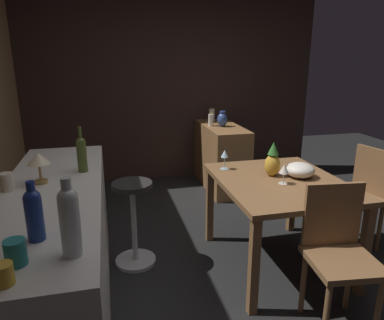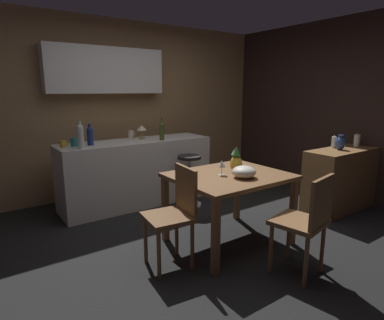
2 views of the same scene
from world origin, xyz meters
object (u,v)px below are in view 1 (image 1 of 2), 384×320
Objects in this scene: wine_glass_right at (284,170)px; wine_bottle_cobalt at (34,212)px; wine_bottle_olive at (82,153)px; cup_mustard at (3,274)px; wine_glass_left at (225,155)px; pillar_candle_short at (211,120)px; sideboard_cabinet at (221,156)px; pineapple_centerpiece at (273,162)px; chair_near_window at (338,251)px; counter_lamp at (39,161)px; fruit_bowl at (300,170)px; pillar_candle_tall at (212,115)px; cup_cream at (7,182)px; bar_stool at (134,221)px; vase_ceramic_blue at (222,119)px; cup_teal at (16,252)px; dining_table at (279,191)px; wine_bottle_clear at (70,218)px; chair_by_doorway at (361,193)px.

wine_bottle_cobalt is at bearing 116.40° from wine_glass_right.
cup_mustard is at bearing 170.81° from wine_bottle_olive.
wine_glass_left is 1.54m from pillar_candle_short.
sideboard_cabinet is 3.96× the size of pineapple_centerpiece.
chair_near_window is 4.63× the size of counter_lamp.
wine_glass_left is at bearing 56.76° from fruit_bowl.
pillar_candle_tall is (2.20, 0.08, 0.10)m from fruit_bowl.
wine_bottle_cobalt reaches higher than cup_cream.
bar_stool is at bearing 147.68° from pillar_candle_tall.
cup_teal is at bearing 148.32° from vase_ceramic_blue.
sideboard_cabinet is 1.64m from wine_glass_left.
bar_stool is at bearing -56.81° from cup_cream.
dining_table is 1.52m from wine_bottle_olive.
wine_bottle_clear reaches higher than chair_near_window.
cup_mustard is (-1.11, 1.65, 0.09)m from wine_glass_right.
wine_bottle_clear is at bearing 116.63° from chair_by_doorway.
wine_bottle_olive is (-0.30, 1.13, 0.17)m from wine_glass_left.
fruit_bowl is 0.71× the size of wine_bottle_clear.
wine_bottle_clear reaches higher than bar_stool.
fruit_bowl is 2.18× the size of cup_mustard.
wine_glass_right is at bearing 175.77° from sideboard_cabinet.
fruit_bowl reaches higher than dining_table.
cup_cream reaches higher than wine_glass_left.
dining_table is at bearing -92.56° from wine_bottle_olive.
wine_glass_right is 2.32m from pillar_candle_tall.
counter_lamp is (-1.99, 1.84, 0.64)m from sideboard_cabinet.
cup_teal is 0.67× the size of pillar_candle_short.
wine_bottle_cobalt is (-1.17, 0.49, 0.65)m from bar_stool.
pillar_candle_tall reaches higher than fruit_bowl.
wine_bottle_olive is 2.84× the size of cup_cream.
vase_ceramic_blue reaches higher than cup_mustard.
pillar_candle_tall is (2.44, -1.99, -0.05)m from cup_cream.
pillar_candle_short is at bearing -28.39° from cup_mustard.
sideboard_cabinet is 4.09× the size of wine_bottle_cobalt.
pillar_candle_tall is at bearing -28.92° from wine_bottle_cobalt.
pineapple_centerpiece is 2.39× the size of cup_teal.
wine_bottle_cobalt is at bearing 111.86° from chair_by_doorway.
cup_cream is at bearing 135.21° from vase_ceramic_blue.
wine_glass_right is 1.71m from counter_lamp.
wine_bottle_clear reaches higher than wine_bottle_olive.
dining_table is at bearing 4.74° from chair_near_window.
pillar_candle_short is (0.00, 0.14, 0.48)m from sideboard_cabinet.
cup_mustard is (-1.30, 1.65, 0.08)m from pineapple_centerpiece.
wine_glass_right is 1.79m from wine_bottle_cobalt.
vase_ceramic_blue is at bearing 2.16° from fruit_bowl.
pillar_candle_tall reaches higher than dining_table.
pillar_candle_short reaches higher than bar_stool.
cup_mustard is (-1.26, 0.20, -0.09)m from wine_bottle_olive.
bar_stool is at bearing 141.61° from sideboard_cabinet.
dining_table is 2.25m from pillar_candle_tall.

